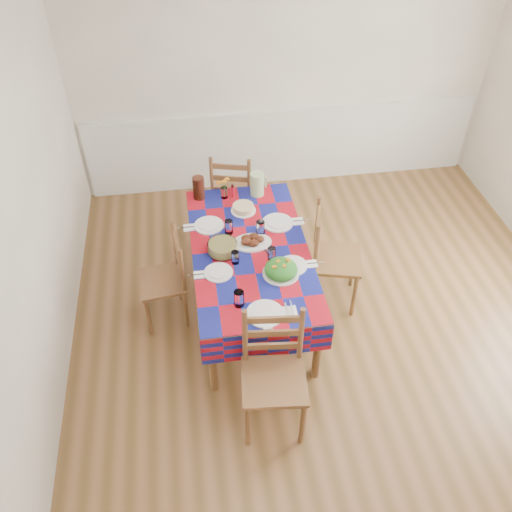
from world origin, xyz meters
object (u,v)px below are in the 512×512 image
at_px(chair_left, 166,280).
at_px(chair_right, 331,258).
at_px(tea_pitcher, 199,188).
at_px(dining_table, 250,256).
at_px(green_pitcher, 257,184).
at_px(meat_platter, 252,241).
at_px(chair_far, 233,193).
at_px(chair_near, 274,375).

relative_size(chair_left, chair_right, 0.90).
bearing_deg(tea_pitcher, chair_right, -35.67).
distance_m(dining_table, tea_pitcher, 0.89).
xyz_separation_m(green_pitcher, chair_left, (-0.90, -0.76, -0.37)).
bearing_deg(meat_platter, chair_left, -175.32).
height_order(tea_pitcher, chair_left, tea_pitcher).
height_order(green_pitcher, chair_right, chair_right).
xyz_separation_m(tea_pitcher, chair_far, (0.35, 0.35, -0.34)).
relative_size(tea_pitcher, chair_right, 0.22).
bearing_deg(chair_right, chair_left, 104.87).
xyz_separation_m(meat_platter, chair_left, (-0.75, -0.06, -0.29)).
height_order(tea_pitcher, chair_right, chair_right).
bearing_deg(green_pitcher, chair_right, -54.21).
xyz_separation_m(tea_pitcher, chair_near, (0.37, -1.93, -0.31)).
distance_m(meat_platter, chair_far, 1.10).
distance_m(chair_left, chair_right, 1.44).
xyz_separation_m(meat_platter, chair_near, (-0.02, -1.20, -0.23)).
relative_size(chair_far, chair_right, 0.97).
relative_size(dining_table, chair_far, 1.88).
height_order(chair_left, chair_right, chair_right).
bearing_deg(chair_far, dining_table, 106.03).
height_order(meat_platter, chair_far, chair_far).
bearing_deg(dining_table, chair_right, 0.93).
bearing_deg(chair_near, dining_table, 96.24).
bearing_deg(chair_left, chair_near, 25.17).
xyz_separation_m(chair_far, chair_left, (-0.71, -1.13, -0.03)).
distance_m(green_pitcher, chair_left, 1.24).
relative_size(meat_platter, tea_pitcher, 1.52).
distance_m(chair_far, chair_left, 1.34).
height_order(dining_table, tea_pitcher, tea_pitcher).
bearing_deg(dining_table, chair_far, 90.60).
bearing_deg(tea_pitcher, chair_far, 44.81).
height_order(green_pitcher, tea_pitcher, green_pitcher).
bearing_deg(chair_right, tea_pitcher, 68.95).
relative_size(meat_platter, chair_near, 0.33).
relative_size(tea_pitcher, chair_far, 0.23).
bearing_deg(meat_platter, dining_table, -110.49).
bearing_deg(meat_platter, chair_right, -4.51).
xyz_separation_m(green_pitcher, tea_pitcher, (-0.54, 0.02, -0.00)).
relative_size(dining_table, green_pitcher, 8.08).
distance_m(dining_table, chair_right, 0.73).
distance_m(dining_table, chair_far, 1.15).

